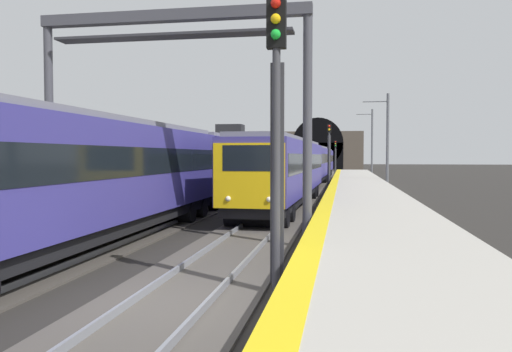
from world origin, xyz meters
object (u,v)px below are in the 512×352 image
overhead_signal_gantry (172,69)px  catenary_mast_far (387,142)px  train_main_approaching (309,163)px  catenary_mast_near (372,143)px  train_adjacent_platform (230,164)px  railway_signal_far (335,154)px  railway_signal_mid (329,151)px  railway_signal_near (276,118)px

overhead_signal_gantry → catenary_mast_far: catenary_mast_far is taller
train_main_approaching → overhead_signal_gantry: bearing=-2.7°
catenary_mast_near → catenary_mast_far: catenary_mast_near is taller
train_adjacent_platform → overhead_signal_gantry: (-17.68, -2.18, 3.29)m
railway_signal_far → railway_signal_mid: bearing=0.0°
train_adjacent_platform → railway_signal_far: (45.28, -6.19, 0.84)m
train_adjacent_platform → railway_signal_near: railway_signal_near is taller
railway_signal_near → railway_signal_mid: bearing=-180.0°
railway_signal_near → catenary_mast_far: catenary_mast_far is taller
train_main_approaching → railway_signal_far: railway_signal_far is taller
train_main_approaching → railway_signal_near: bearing=4.3°
catenary_mast_near → catenary_mast_far: bearing=180.0°
railway_signal_far → catenary_mast_near: 17.18m
railway_signal_far → overhead_signal_gantry: 63.13m
train_adjacent_platform → catenary_mast_far: size_ratio=7.49×
train_adjacent_platform → catenary_mast_far: bearing=122.4°
train_main_approaching → overhead_signal_gantry: 30.70m
railway_signal_far → overhead_signal_gantry: (-62.96, 4.02, 2.44)m
overhead_signal_gantry → catenary_mast_far: bearing=-19.3°
railway_signal_far → railway_signal_near: bearing=0.0°
train_main_approaching → railway_signal_near: railway_signal_near is taller
train_adjacent_platform → railway_signal_far: 45.71m
railway_signal_mid → railway_signal_far: railway_signal_mid is taller
train_main_approaching → train_adjacent_platform: (-12.76, 4.35, 0.16)m
railway_signal_near → catenary_mast_near: (51.74, -4.56, 0.70)m
overhead_signal_gantry → catenary_mast_near: (46.43, -8.57, -1.28)m
railway_signal_mid → overhead_signal_gantry: 30.55m
railway_signal_near → train_main_approaching: bearing=-177.1°
railway_signal_near → catenary_mast_near: size_ratio=0.72×
catenary_mast_near → train_main_approaching: bearing=158.2°
train_adjacent_platform → railway_signal_mid: railway_signal_mid is taller
train_adjacent_platform → railway_signal_mid: bearing=153.8°
railway_signal_mid → catenary_mast_near: 16.88m
railway_signal_near → railway_signal_far: (68.27, -0.00, -0.47)m
railway_signal_near → railway_signal_mid: railway_signal_near is taller
train_main_approaching → railway_signal_mid: (-0.23, -1.84, 1.16)m
railway_signal_mid → catenary_mast_far: 7.35m
train_main_approaching → railway_signal_far: 32.59m
railway_signal_mid → catenary_mast_near: catenary_mast_near is taller
train_main_approaching → railway_signal_far: size_ratio=10.88×
train_main_approaching → catenary_mast_far: 8.92m
train_main_approaching → overhead_signal_gantry: size_ratio=6.38×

